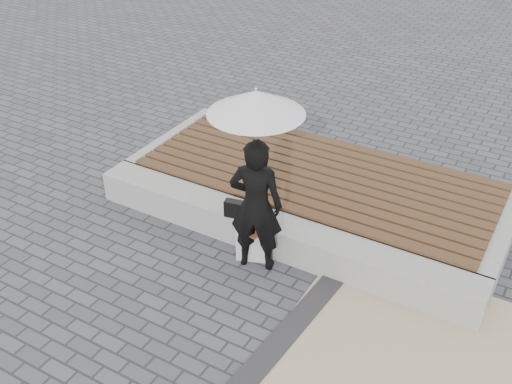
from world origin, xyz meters
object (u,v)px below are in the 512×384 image
canvas_tote (254,244)px  woman (256,206)px  seating_ledge (275,234)px  parasol (256,102)px  handbag (237,209)px

canvas_tote → woman: bearing=-68.0°
woman → seating_ledge: bearing=-111.9°
parasol → canvas_tote: size_ratio=3.06×
handbag → seating_ledge: bearing=9.6°
parasol → canvas_tote: parasol is taller
woman → handbag: bearing=-46.9°
woman → canvas_tote: 0.62m
seating_ledge → canvas_tote: 0.33m
handbag → canvas_tote: bearing=-35.9°
handbag → canvas_tote: (0.32, -0.14, -0.30)m
parasol → handbag: parasol is taller
parasol → canvas_tote: 1.85m
parasol → handbag: size_ratio=4.29×
seating_ledge → handbag: 0.55m
seating_ledge → parasol: size_ratio=3.88×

